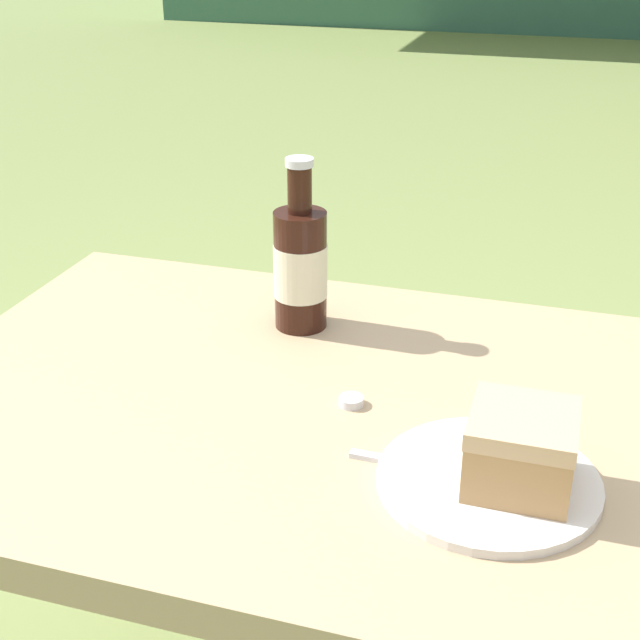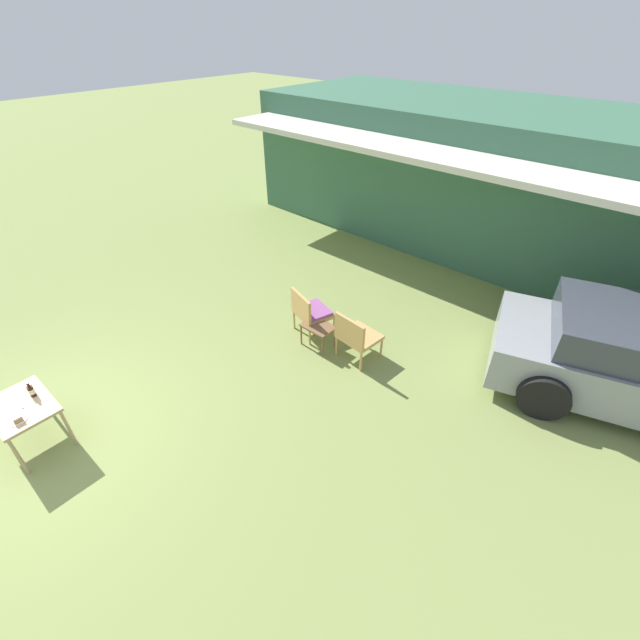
{
  "view_description": "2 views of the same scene",
  "coord_description": "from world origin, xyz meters",
  "px_view_note": "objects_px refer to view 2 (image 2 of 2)",
  "views": [
    {
      "loc": [
        0.29,
        -0.83,
        1.2
      ],
      "look_at": [
        0.0,
        0.1,
        0.73
      ],
      "focal_mm": 50.0,
      "sensor_mm": 36.0,
      "label": 1
    },
    {
      "loc": [
        5.22,
        -0.28,
        4.66
      ],
      "look_at": [
        1.79,
        3.6,
        0.9
      ],
      "focal_mm": 24.0,
      "sensor_mm": 36.0,
      "label": 2
    }
  ],
  "objects_px": {
    "wicker_chair_cushioned": "(310,311)",
    "cola_bottle_near": "(31,391)",
    "wicker_chair_plain": "(356,335)",
    "garden_side_table": "(318,328)",
    "patio_table": "(23,409)",
    "cake_on_plate": "(17,419)"
  },
  "relations": [
    {
      "from": "wicker_chair_plain",
      "to": "patio_table",
      "type": "bearing_deg",
      "value": 68.04
    },
    {
      "from": "wicker_chair_cushioned",
      "to": "wicker_chair_plain",
      "type": "height_order",
      "value": "same"
    },
    {
      "from": "wicker_chair_cushioned",
      "to": "patio_table",
      "type": "distance_m",
      "value": 4.28
    },
    {
      "from": "garden_side_table",
      "to": "cola_bottle_near",
      "type": "height_order",
      "value": "cola_bottle_near"
    },
    {
      "from": "wicker_chair_plain",
      "to": "cake_on_plate",
      "type": "height_order",
      "value": "wicker_chair_plain"
    },
    {
      "from": "garden_side_table",
      "to": "cake_on_plate",
      "type": "distance_m",
      "value": 4.25
    },
    {
      "from": "wicker_chair_cushioned",
      "to": "cake_on_plate",
      "type": "distance_m",
      "value": 4.33
    },
    {
      "from": "wicker_chair_plain",
      "to": "patio_table",
      "type": "relative_size",
      "value": 0.95
    },
    {
      "from": "garden_side_table",
      "to": "cake_on_plate",
      "type": "height_order",
      "value": "cake_on_plate"
    },
    {
      "from": "garden_side_table",
      "to": "patio_table",
      "type": "bearing_deg",
      "value": -109.84
    },
    {
      "from": "wicker_chair_cushioned",
      "to": "wicker_chair_plain",
      "type": "bearing_deg",
      "value": -164.88
    },
    {
      "from": "wicker_chair_cushioned",
      "to": "patio_table",
      "type": "bearing_deg",
      "value": 91.82
    },
    {
      "from": "wicker_chair_cushioned",
      "to": "cola_bottle_near",
      "type": "bearing_deg",
      "value": 90.51
    },
    {
      "from": "cola_bottle_near",
      "to": "garden_side_table",
      "type": "bearing_deg",
      "value": 68.64
    },
    {
      "from": "garden_side_table",
      "to": "patio_table",
      "type": "relative_size",
      "value": 0.59
    },
    {
      "from": "patio_table",
      "to": "garden_side_table",
      "type": "bearing_deg",
      "value": 70.16
    },
    {
      "from": "wicker_chair_cushioned",
      "to": "garden_side_table",
      "type": "height_order",
      "value": "wicker_chair_cushioned"
    },
    {
      "from": "wicker_chair_cushioned",
      "to": "garden_side_table",
      "type": "relative_size",
      "value": 1.63
    },
    {
      "from": "wicker_chair_cushioned",
      "to": "wicker_chair_plain",
      "type": "xyz_separation_m",
      "value": [
        1.01,
        -0.03,
        0.01
      ]
    },
    {
      "from": "patio_table",
      "to": "cake_on_plate",
      "type": "xyz_separation_m",
      "value": [
        0.25,
        -0.11,
        0.1
      ]
    },
    {
      "from": "wicker_chair_cushioned",
      "to": "wicker_chair_plain",
      "type": "relative_size",
      "value": 1.0
    },
    {
      "from": "patio_table",
      "to": "cake_on_plate",
      "type": "height_order",
      "value": "cake_on_plate"
    }
  ]
}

